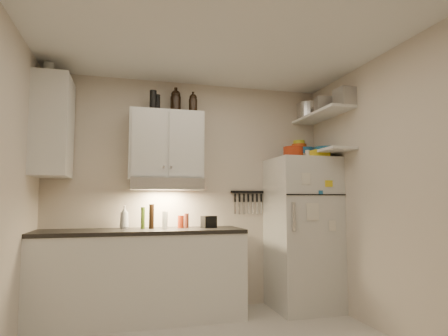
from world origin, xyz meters
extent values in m
cube|color=white|center=(0.00, 0.00, 2.61)|extent=(3.20, 3.00, 0.02)
cube|color=beige|center=(0.00, 1.51, 1.30)|extent=(3.20, 0.02, 2.60)
cube|color=beige|center=(1.61, 0.00, 1.30)|extent=(0.02, 3.00, 2.60)
cube|color=white|center=(-0.55, 1.20, 0.44)|extent=(2.10, 0.60, 0.88)
cube|color=black|center=(-0.55, 1.20, 0.90)|extent=(2.10, 0.62, 0.04)
cube|color=white|center=(-0.30, 1.33, 1.83)|extent=(0.80, 0.33, 0.75)
cube|color=white|center=(-1.44, 1.20, 1.95)|extent=(0.33, 0.55, 1.00)
cube|color=silver|center=(-0.30, 1.27, 1.39)|extent=(0.76, 0.46, 0.12)
cube|color=silver|center=(1.25, 1.16, 0.85)|extent=(0.70, 0.68, 1.70)
cube|color=white|center=(1.45, 1.02, 2.20)|extent=(0.30, 0.95, 0.03)
cube|color=white|center=(1.45, 1.02, 1.76)|extent=(0.30, 0.95, 0.03)
cube|color=black|center=(0.70, 1.49, 1.32)|extent=(0.42, 0.02, 0.03)
cylinder|color=#A73013|center=(1.13, 1.12, 1.77)|extent=(0.29, 0.29, 0.13)
cube|color=yellow|center=(1.37, 0.99, 1.74)|extent=(0.20, 0.24, 0.08)
cylinder|color=silver|center=(1.26, 1.02, 1.74)|extent=(0.06, 0.06, 0.09)
cylinder|color=silver|center=(1.48, 1.39, 2.32)|extent=(0.40, 0.40, 0.22)
cube|color=#AAAAAD|center=(1.44, 0.96, 2.30)|extent=(0.20, 0.19, 0.17)
cube|color=#AAAAAD|center=(1.52, 0.64, 2.31)|extent=(0.21, 0.21, 0.19)
cylinder|color=#1A5D92|center=(1.42, 1.39, 1.82)|extent=(0.23, 0.23, 0.09)
cylinder|color=#E64F15|center=(1.38, 1.47, 1.90)|extent=(0.19, 0.19, 0.06)
cylinder|color=yellow|center=(1.38, 1.47, 1.95)|extent=(0.14, 0.14, 0.05)
cylinder|color=#1A5D92|center=(1.51, 1.07, 1.81)|extent=(0.31, 0.31, 0.06)
cylinder|color=black|center=(-0.40, 1.33, 2.29)|extent=(0.07, 0.07, 0.19)
cylinder|color=black|center=(-0.45, 1.27, 2.31)|extent=(0.10, 0.10, 0.22)
cylinder|color=silver|center=(-1.49, 1.18, 2.52)|extent=(0.14, 0.14, 0.14)
imported|color=white|center=(-0.73, 1.35, 1.06)|extent=(0.12, 0.12, 0.27)
cylinder|color=brown|center=(-0.08, 1.26, 1.00)|extent=(0.06, 0.06, 0.16)
cylinder|color=#405C17|center=(-0.54, 1.28, 1.03)|extent=(0.06, 0.06, 0.23)
cylinder|color=black|center=(-0.45, 1.26, 1.05)|extent=(0.06, 0.06, 0.26)
cylinder|color=silver|center=(-0.31, 1.25, 1.01)|extent=(0.07, 0.07, 0.18)
cylinder|color=#A73013|center=(-0.13, 1.28, 0.99)|extent=(0.08, 0.08, 0.14)
cube|color=black|center=(0.17, 1.25, 0.98)|extent=(0.18, 0.15, 0.13)
camera|label=1|loc=(-0.73, -2.79, 1.22)|focal=30.00mm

